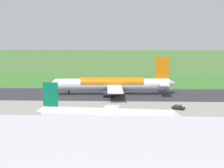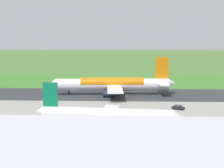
{
  "view_description": "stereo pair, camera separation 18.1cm",
  "coord_description": "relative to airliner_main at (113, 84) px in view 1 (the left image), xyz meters",
  "views": [
    {
      "loc": [
        -17.28,
        171.17,
        26.79
      ],
      "look_at": [
        -9.67,
        0.0,
        4.5
      ],
      "focal_mm": 65.62,
      "sensor_mm": 36.0,
      "label": 1
    },
    {
      "loc": [
        -17.46,
        171.16,
        26.79
      ],
      "look_at": [
        -9.67,
        0.0,
        4.5
      ],
      "focal_mm": 65.62,
      "sensor_mm": 36.0,
      "label": 2
    }
  ],
  "objects": [
    {
      "name": "ground_plane",
      "position": [
        10.05,
        0.02,
        -4.35
      ],
      "size": [
        800.0,
        800.0,
        0.0
      ],
      "primitive_type": "plane",
      "color": "#477233"
    },
    {
      "name": "no_stopping_sign",
      "position": [
        -14.56,
        -31.33,
        -2.92
      ],
      "size": [
        0.6,
        0.1,
        2.4
      ],
      "color": "slate",
      "rests_on": "ground"
    },
    {
      "name": "service_car_followme",
      "position": [
        -23.78,
        32.57,
        -3.51
      ],
      "size": [
        4.53,
        3.71,
        1.62
      ],
      "color": "black",
      "rests_on": "ground"
    },
    {
      "name": "airliner_main",
      "position": [
        0.0,
        0.0,
        0.0
      ],
      "size": [
        54.13,
        44.28,
        15.88
      ],
      "color": "white",
      "rests_on": "ground"
    },
    {
      "name": "traffic_cone_orange",
      "position": [
        -6.75,
        -35.25,
        -4.08
      ],
      "size": [
        0.4,
        0.4,
        0.55
      ],
      "primitive_type": "cone",
      "color": "orange",
      "rests_on": "ground"
    },
    {
      "name": "apron_concrete",
      "position": [
        10.05,
        52.93,
        -4.33
      ],
      "size": [
        440.0,
        110.0,
        0.05
      ],
      "primitive_type": "cube",
      "color": "gray",
      "rests_on": "ground"
    },
    {
      "name": "runway_asphalt",
      "position": [
        10.05,
        0.02,
        -4.32
      ],
      "size": [
        600.0,
        34.04,
        0.06
      ],
      "primitive_type": "cube",
      "color": "#2D3033",
      "rests_on": "ground"
    },
    {
      "name": "airliner_parked_mid",
      "position": [
        -0.58,
        58.43,
        -1.0
      ],
      "size": [
        42.03,
        34.47,
        12.27
      ],
      "color": "white",
      "rests_on": "ground"
    },
    {
      "name": "grass_verge_foreground",
      "position": [
        10.05,
        -33.26,
        -4.33
      ],
      "size": [
        600.0,
        80.0,
        0.04
      ],
      "primitive_type": "cube",
      "color": "#3C782B",
      "rests_on": "ground"
    }
  ]
}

